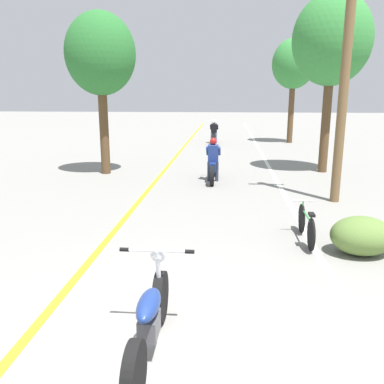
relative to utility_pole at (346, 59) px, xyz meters
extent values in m
plane|color=gray|center=(-3.54, -7.08, -3.65)|extent=(120.00, 120.00, 0.00)
cube|color=yellow|center=(-5.24, 5.03, -3.65)|extent=(0.14, 48.00, 0.01)
cube|color=white|center=(-1.23, 5.03, -3.65)|extent=(0.14, 48.00, 0.01)
cylinder|color=brown|center=(0.00, 0.00, -0.09)|extent=(0.24, 0.24, 7.12)
cylinder|color=#513A23|center=(0.62, 4.31, -1.76)|extent=(0.32, 0.32, 3.77)
ellipsoid|color=#337F38|center=(0.62, 4.31, 0.98)|extent=(2.72, 2.45, 3.13)
cylinder|color=#513A23|center=(0.76, 13.51, -1.80)|extent=(0.32, 0.32, 3.70)
ellipsoid|color=#337F38|center=(0.76, 13.51, 0.81)|extent=(2.42, 2.18, 2.79)
cylinder|color=#513A23|center=(-7.26, 3.33, -1.96)|extent=(0.32, 0.32, 3.37)
ellipsoid|color=#286B2D|center=(-7.26, 3.33, 0.49)|extent=(2.42, 2.17, 2.78)
ellipsoid|color=#5B7A38|center=(-0.48, -3.75, -3.30)|extent=(1.10, 0.88, 0.70)
cylinder|color=black|center=(-3.71, -6.22, -3.33)|extent=(0.12, 0.65, 0.65)
cylinder|color=black|center=(-3.71, -7.71, -3.33)|extent=(0.12, 0.65, 0.65)
ellipsoid|color=navy|center=(-3.71, -6.97, -3.03)|extent=(0.24, 0.69, 0.20)
cube|color=#4C4C51|center=(-3.71, -6.97, -3.28)|extent=(0.20, 0.36, 0.24)
cylinder|color=silver|center=(-3.71, -6.31, -2.98)|extent=(0.06, 0.23, 0.71)
cylinder|color=silver|center=(-3.71, -6.40, -2.63)|extent=(0.78, 0.04, 0.04)
cylinder|color=black|center=(-4.10, -6.40, -2.63)|extent=(0.11, 0.05, 0.05)
cylinder|color=black|center=(-3.32, -6.40, -2.63)|extent=(0.11, 0.05, 0.05)
sphere|color=silver|center=(-3.71, -6.31, -2.71)|extent=(0.20, 0.20, 0.20)
cylinder|color=black|center=(-3.35, 3.12, -3.33)|extent=(0.12, 0.64, 0.64)
cylinder|color=black|center=(-3.35, 1.63, -3.33)|extent=(0.12, 0.64, 0.64)
cube|color=navy|center=(-3.35, 2.37, -3.15)|extent=(0.20, 0.95, 0.28)
cylinder|color=silver|center=(-3.35, 3.02, -2.66)|extent=(0.50, 0.03, 0.03)
cylinder|color=#282D3D|center=(-3.48, 2.32, -3.33)|extent=(0.11, 0.11, 0.64)
cylinder|color=#282D3D|center=(-3.22, 2.32, -3.33)|extent=(0.11, 0.11, 0.64)
cube|color=navy|center=(-3.35, 2.35, -2.73)|extent=(0.34, 0.28, 0.58)
cylinder|color=navy|center=(-3.55, 2.51, -2.68)|extent=(0.08, 0.46, 0.35)
cylinder|color=navy|center=(-3.15, 2.51, -2.68)|extent=(0.08, 0.46, 0.35)
sphere|color=#B21919|center=(-3.35, 2.39, -2.34)|extent=(0.23, 0.23, 0.23)
cylinder|color=black|center=(-3.67, 13.48, -3.34)|extent=(0.12, 0.62, 0.62)
cylinder|color=black|center=(-3.67, 12.02, -3.34)|extent=(0.12, 0.62, 0.62)
cube|color=black|center=(-3.67, 12.75, -3.16)|extent=(0.20, 0.93, 0.28)
cylinder|color=silver|center=(-3.67, 13.38, -2.68)|extent=(0.50, 0.03, 0.03)
cylinder|color=slate|center=(-3.80, 12.70, -3.33)|extent=(0.11, 0.11, 0.63)
cylinder|color=slate|center=(-3.54, 12.70, -3.33)|extent=(0.11, 0.11, 0.63)
cube|color=black|center=(-3.67, 12.73, -2.77)|extent=(0.34, 0.27, 0.52)
cylinder|color=black|center=(-3.87, 12.89, -2.72)|extent=(0.08, 0.41, 0.32)
cylinder|color=black|center=(-3.47, 12.89, -2.72)|extent=(0.08, 0.41, 0.32)
sphere|color=white|center=(-3.67, 12.77, -2.39)|extent=(0.25, 0.25, 0.25)
cylinder|color=black|center=(-1.33, -2.63, -3.35)|extent=(0.04, 0.60, 0.60)
cylinder|color=black|center=(-1.33, -3.63, -3.35)|extent=(0.04, 0.60, 0.60)
cylinder|color=#2D8C38|center=(-1.33, -3.13, -3.14)|extent=(0.04, 0.80, 0.04)
cylinder|color=#2D8C38|center=(-1.33, -3.55, -3.17)|extent=(0.03, 0.03, 0.36)
cube|color=black|center=(-1.33, -3.55, -2.99)|extent=(0.10, 0.20, 0.05)
cylinder|color=#2D8C38|center=(-1.33, -2.68, -3.15)|extent=(0.03, 0.03, 0.39)
cylinder|color=silver|center=(-1.33, -2.68, -2.96)|extent=(0.44, 0.03, 0.03)
camera|label=1|loc=(-2.91, -10.85, -0.83)|focal=38.00mm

